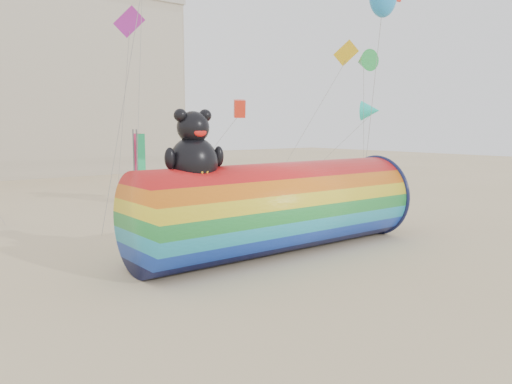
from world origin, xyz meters
TOP-DOWN VIEW (x-y plane):
  - ground at (0.00, 0.00)m, footprint 160.00×160.00m
  - windsock_assembly at (0.38, -0.23)m, footprint 13.23×4.03m
  - kite_handler at (5.69, 2.67)m, footprint 0.69×0.54m
  - fabric_bundle at (6.45, 1.90)m, footprint 2.62×1.35m
  - festival_banners at (-1.90, 15.40)m, footprint 10.88×2.93m
  - beachgoers at (-0.23, -5.92)m, footprint 77.41×56.53m

SIDE VIEW (x-z plane):
  - ground at x=0.00m, z-range 0.00..0.00m
  - fabric_bundle at x=6.45m, z-range -0.03..0.37m
  - kite_handler at x=5.69m, z-range 0.00..1.65m
  - beachgoers at x=-0.23m, z-range -0.04..1.71m
  - windsock_assembly at x=0.38m, z-range -1.03..5.07m
  - festival_banners at x=-1.90m, z-range 0.04..5.24m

